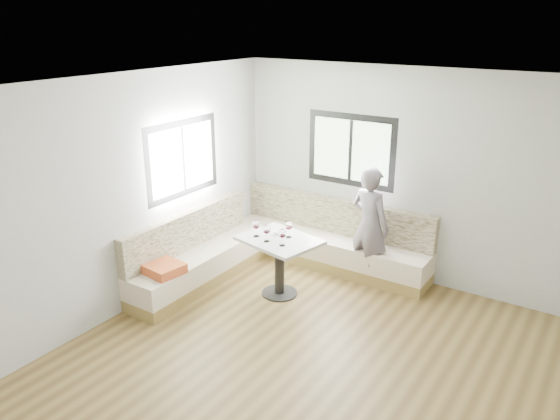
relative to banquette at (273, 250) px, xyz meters
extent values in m
cube|color=brown|center=(1.59, -1.62, -0.33)|extent=(5.00, 5.00, 0.01)
cube|color=white|center=(1.59, -1.62, 2.47)|extent=(5.00, 5.00, 0.01)
cube|color=#B7B7B2|center=(1.59, 0.88, 1.07)|extent=(5.00, 0.01, 2.80)
cube|color=#B7B7B2|center=(1.59, -4.12, 1.07)|extent=(5.00, 0.01, 2.80)
cube|color=#B7B7B2|center=(-0.91, -1.62, 1.07)|extent=(0.01, 5.00, 2.80)
cube|color=black|center=(0.69, 0.87, 1.32)|extent=(1.30, 0.02, 1.00)
cube|color=black|center=(-0.90, -0.72, 1.32)|extent=(0.02, 1.30, 1.00)
cube|color=olive|center=(0.54, 0.60, -0.25)|extent=(2.90, 0.55, 0.16)
cube|color=beige|center=(0.54, 0.60, -0.03)|extent=(2.90, 0.55, 0.29)
cube|color=beige|center=(0.54, 0.81, 0.37)|extent=(2.90, 0.14, 0.50)
cube|color=olive|center=(-0.64, -0.80, -0.25)|extent=(0.55, 2.25, 0.16)
cube|color=beige|center=(-0.64, -0.80, -0.03)|extent=(0.55, 2.25, 0.29)
cube|color=beige|center=(-0.84, -0.80, 0.37)|extent=(0.14, 2.25, 0.50)
cube|color=#C56327|center=(-0.55, -1.51, 0.18)|extent=(0.44, 0.44, 0.12)
cylinder|color=black|center=(0.43, -0.49, -0.32)|extent=(0.46, 0.46, 0.02)
cylinder|color=black|center=(0.43, -0.49, 0.03)|extent=(0.12, 0.12, 0.72)
cube|color=silver|center=(0.43, -0.49, 0.41)|extent=(1.06, 0.90, 0.04)
imported|color=slate|center=(1.19, 0.50, 0.46)|extent=(0.65, 0.52, 1.58)
cylinder|color=white|center=(0.33, -0.38, 0.46)|extent=(0.11, 0.11, 0.04)
sphere|color=black|center=(0.34, -0.37, 0.47)|extent=(0.02, 0.02, 0.02)
sphere|color=black|center=(0.31, -0.37, 0.47)|extent=(0.02, 0.02, 0.02)
sphere|color=black|center=(0.33, -0.40, 0.47)|extent=(0.02, 0.02, 0.02)
cylinder|color=white|center=(0.14, -0.58, 0.44)|extent=(0.07, 0.07, 0.01)
cylinder|color=white|center=(0.14, -0.58, 0.49)|extent=(0.01, 0.01, 0.09)
ellipsoid|color=white|center=(0.14, -0.58, 0.59)|extent=(0.10, 0.10, 0.12)
cylinder|color=#410413|center=(0.14, -0.58, 0.57)|extent=(0.07, 0.07, 0.02)
cylinder|color=white|center=(0.34, -0.64, 0.44)|extent=(0.07, 0.07, 0.01)
cylinder|color=white|center=(0.34, -0.64, 0.49)|extent=(0.01, 0.01, 0.09)
ellipsoid|color=white|center=(0.34, -0.64, 0.59)|extent=(0.10, 0.10, 0.12)
cylinder|color=#410413|center=(0.34, -0.64, 0.57)|extent=(0.07, 0.07, 0.02)
cylinder|color=white|center=(0.57, -0.65, 0.44)|extent=(0.07, 0.07, 0.01)
cylinder|color=white|center=(0.57, -0.65, 0.49)|extent=(0.01, 0.01, 0.09)
ellipsoid|color=white|center=(0.57, -0.65, 0.59)|extent=(0.10, 0.10, 0.12)
cylinder|color=#410413|center=(0.57, -0.65, 0.57)|extent=(0.07, 0.07, 0.02)
cylinder|color=white|center=(0.49, -0.38, 0.44)|extent=(0.07, 0.07, 0.01)
cylinder|color=white|center=(0.49, -0.38, 0.49)|extent=(0.01, 0.01, 0.09)
ellipsoid|color=white|center=(0.49, -0.38, 0.59)|extent=(0.10, 0.10, 0.12)
cylinder|color=#410413|center=(0.49, -0.38, 0.57)|extent=(0.07, 0.07, 0.02)
camera|label=1|loc=(3.86, -5.69, 3.05)|focal=35.00mm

